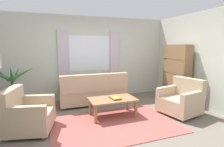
% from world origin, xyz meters
% --- Properties ---
extents(ground_plane, '(6.24, 6.24, 0.00)m').
position_xyz_m(ground_plane, '(0.00, 0.00, 0.00)').
color(ground_plane, '#6B6056').
extents(wall_back, '(5.32, 0.12, 2.60)m').
position_xyz_m(wall_back, '(0.00, 2.26, 1.30)').
color(wall_back, beige).
rests_on(wall_back, ground_plane).
extents(wall_right, '(0.12, 4.40, 2.60)m').
position_xyz_m(wall_right, '(2.66, 0.00, 1.30)').
color(wall_right, beige).
rests_on(wall_right, ground_plane).
extents(window_with_curtains, '(1.98, 0.07, 1.40)m').
position_xyz_m(window_with_curtains, '(0.00, 2.18, 1.45)').
color(window_with_curtains, white).
extents(area_rug, '(2.66, 1.74, 0.01)m').
position_xyz_m(area_rug, '(0.00, 0.00, 0.01)').
color(area_rug, '#9E4C47').
rests_on(area_rug, ground_plane).
extents(couch, '(1.90, 0.82, 0.92)m').
position_xyz_m(couch, '(-0.09, 1.55, 0.37)').
color(couch, tan).
rests_on(couch, ground_plane).
extents(armchair_left, '(0.99, 1.01, 0.88)m').
position_xyz_m(armchair_left, '(-1.73, 0.31, 0.35)').
color(armchair_left, tan).
rests_on(armchair_left, ground_plane).
extents(armchair_right, '(0.98, 0.99, 0.88)m').
position_xyz_m(armchair_right, '(1.78, 0.03, 0.35)').
color(armchair_right, tan).
rests_on(armchair_right, ground_plane).
extents(coffee_table, '(1.10, 0.64, 0.44)m').
position_xyz_m(coffee_table, '(0.12, 0.46, 0.38)').
color(coffee_table, olive).
rests_on(coffee_table, ground_plane).
extents(book_stack_on_table, '(0.23, 0.34, 0.04)m').
position_xyz_m(book_stack_on_table, '(0.18, 0.46, 0.46)').
color(book_stack_on_table, '#2D2D33').
rests_on(book_stack_on_table, coffee_table).
extents(potted_plant, '(1.10, 1.06, 1.27)m').
position_xyz_m(potted_plant, '(-2.18, 1.73, 0.43)').
color(potted_plant, '#9E6B4C').
rests_on(potted_plant, ground_plane).
extents(bookshelf, '(0.30, 0.94, 1.72)m').
position_xyz_m(bookshelf, '(2.35, 0.93, 0.79)').
color(bookshelf, olive).
rests_on(bookshelf, ground_plane).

